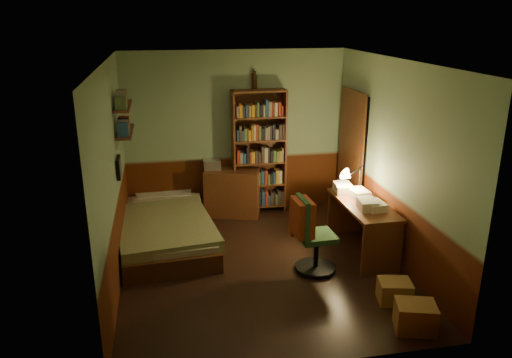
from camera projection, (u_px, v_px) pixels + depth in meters
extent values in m
cube|color=black|center=(260.00, 265.00, 6.52)|extent=(3.50, 4.00, 0.02)
cube|color=silver|center=(260.00, 60.00, 5.69)|extent=(3.50, 4.00, 0.02)
cube|color=gray|center=(235.00, 133.00, 7.97)|extent=(3.50, 0.02, 2.60)
cube|color=gray|center=(111.00, 178.00, 5.79)|extent=(0.02, 4.00, 2.60)
cube|color=gray|center=(394.00, 162.00, 6.42)|extent=(0.02, 4.00, 2.60)
cube|color=gray|center=(306.00, 240.00, 4.23)|extent=(3.50, 0.02, 2.60)
cube|color=black|center=(352.00, 157.00, 7.71)|extent=(0.06, 0.90, 2.00)
cube|color=#432311|center=(350.00, 157.00, 7.71)|extent=(0.02, 0.98, 2.08)
cube|color=olive|center=(165.00, 219.00, 7.10)|extent=(1.37, 2.35, 0.67)
cube|color=#5A2E18|center=(232.00, 192.00, 8.02)|extent=(0.94, 0.65, 0.76)
cube|color=#B2B2B7|center=(212.00, 165.00, 7.94)|extent=(0.27, 0.21, 0.14)
cube|color=#5A2E18|center=(259.00, 153.00, 7.98)|extent=(0.86, 0.28, 2.00)
cylinder|color=black|center=(254.00, 81.00, 7.72)|extent=(0.07, 0.07, 0.25)
cylinder|color=black|center=(255.00, 82.00, 7.72)|extent=(0.07, 0.07, 0.22)
cube|color=#5A2E18|center=(362.00, 227.00, 6.77)|extent=(0.58, 1.34, 0.71)
cube|color=silver|center=(343.00, 188.00, 7.04)|extent=(0.26, 0.34, 0.13)
cone|color=black|center=(360.00, 172.00, 6.93)|extent=(0.19, 0.19, 0.61)
cube|color=#29522C|center=(317.00, 230.00, 6.21)|extent=(0.58, 0.52, 1.10)
cube|color=#B0401F|center=(322.00, 165.00, 6.21)|extent=(0.28, 0.42, 0.45)
cube|color=#5A2E18|center=(125.00, 132.00, 6.74)|extent=(0.20, 0.90, 0.03)
cube|color=#5A2E18|center=(123.00, 106.00, 6.63)|extent=(0.20, 0.90, 0.03)
cube|color=black|center=(119.00, 167.00, 6.37)|extent=(0.04, 0.32, 0.26)
cube|color=#A27841|center=(415.00, 317.00, 5.14)|extent=(0.48, 0.42, 0.30)
cube|color=#A27841|center=(394.00, 291.00, 5.65)|extent=(0.41, 0.36, 0.25)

